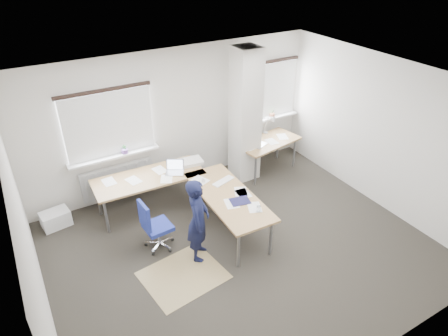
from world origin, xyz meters
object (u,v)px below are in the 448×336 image
desk_side (268,143)px  person (198,220)px  desk_main (189,186)px  task_chair (157,235)px

desk_side → person: (-2.52, -1.67, 0.03)m
desk_main → person: 1.03m
person → task_chair: bearing=78.9°
desk_main → desk_side: (2.21, 0.69, -0.01)m
desk_main → task_chair: (-0.83, -0.46, -0.43)m
person → desk_side: bearing=-22.4°
desk_side → person: 3.03m
desk_side → person: size_ratio=1.04×
desk_side → task_chair: (-3.04, -1.15, -0.42)m
person → desk_main: bearing=16.3°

